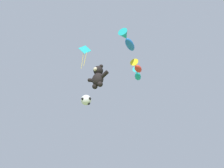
# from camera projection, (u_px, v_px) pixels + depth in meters

# --- Properties ---
(teddy_bear_kite) EXTENTS (1.97, 0.87, 2.00)m
(teddy_bear_kite) POSITION_uv_depth(u_px,v_px,m) (98.00, 77.00, 13.14)
(teddy_bear_kite) COLOR black
(soccer_ball_kite) EXTENTS (0.82, 0.81, 0.75)m
(soccer_ball_kite) POSITION_uv_depth(u_px,v_px,m) (86.00, 100.00, 12.46)
(soccer_ball_kite) COLOR white
(fish_kite_cobalt) EXTENTS (1.08, 2.32, 0.76)m
(fish_kite_cobalt) POSITION_uv_depth(u_px,v_px,m) (127.00, 40.00, 13.94)
(fish_kite_cobalt) COLOR blue
(fish_kite_crimson) EXTENTS (0.91, 1.59, 0.72)m
(fish_kite_crimson) POSITION_uv_depth(u_px,v_px,m) (137.00, 66.00, 15.22)
(fish_kite_crimson) COLOR red
(fish_kite_teal) EXTENTS (1.36, 1.93, 0.76)m
(fish_kite_teal) POSITION_uv_depth(u_px,v_px,m) (137.00, 74.00, 17.22)
(fish_kite_teal) COLOR #19ADB2
(diamond_kite) EXTENTS (0.80, 1.03, 2.96)m
(diamond_kite) POSITION_uv_depth(u_px,v_px,m) (85.00, 51.00, 16.97)
(diamond_kite) COLOR #19ADB2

